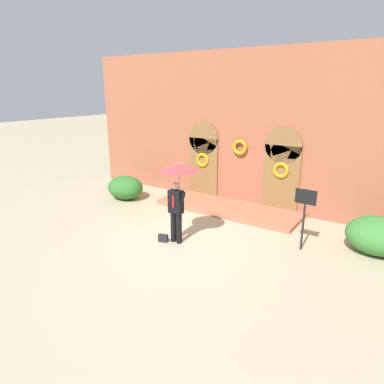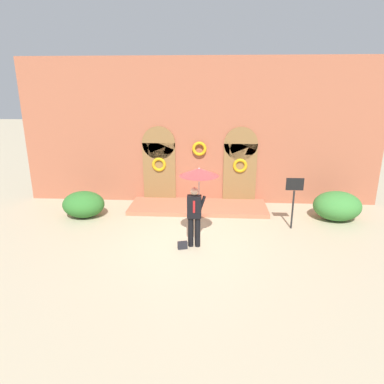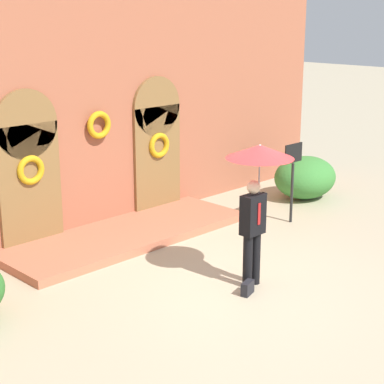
{
  "view_description": "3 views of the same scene",
  "coord_description": "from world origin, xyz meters",
  "px_view_note": "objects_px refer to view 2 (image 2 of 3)",
  "views": [
    {
      "loc": [
        5.43,
        -7.44,
        4.27
      ],
      "look_at": [
        -0.34,
        1.21,
        1.1
      ],
      "focal_mm": 32.0,
      "sensor_mm": 36.0,
      "label": 1
    },
    {
      "loc": [
        0.54,
        -9.32,
        4.48
      ],
      "look_at": [
        -0.12,
        1.13,
        1.27
      ],
      "focal_mm": 32.0,
      "sensor_mm": 36.0,
      "label": 2
    },
    {
      "loc": [
        -7.61,
        -6.45,
        4.41
      ],
      "look_at": [
        -0.04,
        1.17,
        1.35
      ],
      "focal_mm": 60.0,
      "sensor_mm": 36.0,
      "label": 3
    }
  ],
  "objects_px": {
    "person_with_umbrella": "(198,184)",
    "handbag": "(183,245)",
    "shrub_left": "(84,204)",
    "shrub_right": "(337,206)",
    "sign_post": "(294,195)"
  },
  "relations": [
    {
      "from": "person_with_umbrella",
      "to": "handbag",
      "type": "height_order",
      "value": "person_with_umbrella"
    },
    {
      "from": "shrub_left",
      "to": "shrub_right",
      "type": "relative_size",
      "value": 0.91
    },
    {
      "from": "shrub_right",
      "to": "handbag",
      "type": "bearing_deg",
      "value": -153.26
    },
    {
      "from": "person_with_umbrella",
      "to": "handbag",
      "type": "distance_m",
      "value": 1.86
    },
    {
      "from": "person_with_umbrella",
      "to": "shrub_right",
      "type": "xyz_separation_m",
      "value": [
        4.78,
        2.42,
        -1.4
      ]
    },
    {
      "from": "shrub_right",
      "to": "shrub_left",
      "type": "bearing_deg",
      "value": -178.26
    },
    {
      "from": "handbag",
      "to": "shrub_right",
      "type": "height_order",
      "value": "shrub_right"
    },
    {
      "from": "person_with_umbrella",
      "to": "handbag",
      "type": "relative_size",
      "value": 8.44
    },
    {
      "from": "sign_post",
      "to": "shrub_right",
      "type": "height_order",
      "value": "sign_post"
    },
    {
      "from": "handbag",
      "to": "person_with_umbrella",
      "type": "bearing_deg",
      "value": 8.89
    },
    {
      "from": "shrub_left",
      "to": "shrub_right",
      "type": "distance_m",
      "value": 8.98
    },
    {
      "from": "shrub_left",
      "to": "shrub_right",
      "type": "height_order",
      "value": "shrub_right"
    },
    {
      "from": "handbag",
      "to": "shrub_left",
      "type": "height_order",
      "value": "shrub_left"
    },
    {
      "from": "handbag",
      "to": "shrub_right",
      "type": "relative_size",
      "value": 0.17
    },
    {
      "from": "person_with_umbrella",
      "to": "shrub_left",
      "type": "relative_size",
      "value": 1.59
    }
  ]
}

